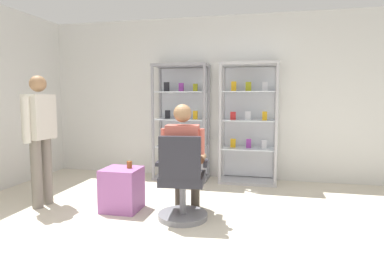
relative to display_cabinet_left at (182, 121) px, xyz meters
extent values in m
cube|color=silver|center=(0.55, 0.24, 0.39)|extent=(6.00, 0.10, 2.70)
cylinder|color=gray|center=(-0.42, -0.26, -0.01)|extent=(0.05, 0.05, 1.90)
cylinder|color=gray|center=(0.43, -0.26, -0.01)|extent=(0.05, 0.05, 1.90)
cylinder|color=gray|center=(-0.42, 0.14, -0.01)|extent=(0.05, 0.05, 1.90)
cylinder|color=gray|center=(0.43, 0.14, -0.01)|extent=(0.05, 0.05, 1.90)
cube|color=gray|center=(0.00, -0.06, 0.92)|extent=(0.90, 0.45, 0.04)
cube|color=gray|center=(0.00, -0.06, -0.94)|extent=(0.90, 0.45, 0.04)
cube|color=silver|center=(0.00, 0.15, -0.01)|extent=(0.84, 0.02, 1.80)
cube|color=silver|center=(0.00, -0.06, -0.41)|extent=(0.82, 0.39, 0.02)
cube|color=purple|center=(-0.29, -0.10, -0.34)|extent=(0.08, 0.04, 0.13)
cube|color=black|center=(-0.15, -0.08, -0.34)|extent=(0.09, 0.04, 0.13)
cube|color=purple|center=(0.00, -0.03, -0.33)|extent=(0.09, 0.04, 0.14)
cube|color=black|center=(0.14, -0.04, -0.33)|extent=(0.09, 0.04, 0.15)
cube|color=black|center=(0.28, -0.03, -0.33)|extent=(0.09, 0.04, 0.14)
cube|color=silver|center=(0.00, -0.06, 0.04)|extent=(0.82, 0.39, 0.02)
cube|color=black|center=(-0.24, -0.03, 0.12)|extent=(0.09, 0.05, 0.14)
cube|color=#264CB2|center=(0.01, -0.02, 0.11)|extent=(0.07, 0.04, 0.13)
cube|color=gold|center=(0.24, -0.06, 0.12)|extent=(0.07, 0.05, 0.14)
cube|color=silver|center=(0.00, -0.06, 0.49)|extent=(0.82, 0.39, 0.02)
cube|color=black|center=(-0.25, -0.06, 0.57)|extent=(0.09, 0.05, 0.15)
cube|color=purple|center=(0.00, -0.03, 0.57)|extent=(0.08, 0.05, 0.14)
cube|color=#999919|center=(0.24, -0.05, 0.56)|extent=(0.07, 0.04, 0.12)
cylinder|color=#B7B7BC|center=(0.68, -0.26, -0.01)|extent=(0.05, 0.05, 1.90)
cylinder|color=#B7B7BC|center=(1.53, -0.26, -0.01)|extent=(0.05, 0.05, 1.90)
cylinder|color=#B7B7BC|center=(0.68, 0.14, -0.01)|extent=(0.05, 0.05, 1.90)
cylinder|color=#B7B7BC|center=(1.53, 0.14, -0.01)|extent=(0.05, 0.05, 1.90)
cube|color=#B7B7BC|center=(1.10, -0.06, 0.92)|extent=(0.90, 0.45, 0.04)
cube|color=#B7B7BC|center=(1.10, -0.06, -0.94)|extent=(0.90, 0.45, 0.04)
cube|color=silver|center=(1.10, 0.15, -0.01)|extent=(0.84, 0.02, 1.80)
cube|color=silver|center=(1.10, -0.06, -0.41)|extent=(0.82, 0.39, 0.02)
cube|color=gold|center=(0.86, -0.04, -0.33)|extent=(0.08, 0.04, 0.14)
cube|color=purple|center=(1.11, -0.04, -0.33)|extent=(0.08, 0.04, 0.14)
cube|color=silver|center=(1.35, -0.04, -0.34)|extent=(0.08, 0.05, 0.12)
cube|color=silver|center=(1.10, -0.06, 0.04)|extent=(0.82, 0.39, 0.02)
cube|color=red|center=(0.86, -0.09, 0.11)|extent=(0.09, 0.05, 0.13)
cube|color=silver|center=(1.09, -0.05, 0.11)|extent=(0.09, 0.05, 0.13)
cube|color=gold|center=(1.35, -0.09, 0.12)|extent=(0.07, 0.05, 0.14)
cube|color=silver|center=(1.10, -0.06, 0.49)|extent=(0.82, 0.39, 0.02)
cube|color=gold|center=(0.86, -0.05, 0.58)|extent=(0.08, 0.05, 0.16)
cube|color=#999919|center=(1.09, -0.08, 0.57)|extent=(0.09, 0.05, 0.14)
cube|color=silver|center=(1.35, -0.02, 0.57)|extent=(0.09, 0.05, 0.14)
cylinder|color=slate|center=(0.47, -1.81, -0.93)|extent=(0.56, 0.56, 0.06)
cylinder|color=slate|center=(0.47, -1.81, -0.73)|extent=(0.07, 0.07, 0.41)
cube|color=#26262D|center=(0.47, -1.81, -0.50)|extent=(0.53, 0.53, 0.10)
cube|color=#26262D|center=(0.50, -2.01, -0.23)|extent=(0.45, 0.13, 0.45)
cube|color=#26262D|center=(0.73, -1.78, -0.32)|extent=(0.07, 0.30, 0.04)
cube|color=#26262D|center=(0.21, -1.83, -0.32)|extent=(0.07, 0.30, 0.04)
cylinder|color=#3F382D|center=(0.55, -1.60, -0.40)|extent=(0.18, 0.41, 0.14)
cylinder|color=#3F382D|center=(0.53, -1.40, -0.68)|extent=(0.11, 0.11, 0.56)
cylinder|color=#3F382D|center=(0.35, -1.62, -0.40)|extent=(0.18, 0.41, 0.14)
cylinder|color=#3F382D|center=(0.33, -1.42, -0.68)|extent=(0.11, 0.11, 0.56)
cube|color=#BF594C|center=(0.47, -1.81, -0.15)|extent=(0.38, 0.26, 0.50)
sphere|color=#99704C|center=(0.47, -1.81, 0.23)|extent=(0.20, 0.20, 0.20)
cylinder|color=#BF594C|center=(0.67, -1.78, -0.08)|extent=(0.09, 0.09, 0.28)
cylinder|color=#99704C|center=(0.65, -1.61, -0.30)|extent=(0.11, 0.31, 0.08)
cylinder|color=#BF594C|center=(0.27, -1.83, -0.08)|extent=(0.09, 0.09, 0.28)
cylinder|color=#99704C|center=(0.25, -1.65, -0.30)|extent=(0.11, 0.31, 0.08)
cube|color=#9E599E|center=(-0.31, -1.70, -0.70)|extent=(0.44, 0.41, 0.51)
cylinder|color=brown|center=(-0.23, -1.66, -0.41)|extent=(0.06, 0.06, 0.09)
cylinder|color=slate|center=(-1.37, -1.86, -0.54)|extent=(0.13, 0.13, 0.85)
cylinder|color=beige|center=(-1.37, -1.99, 0.14)|extent=(0.09, 0.09, 0.55)
cylinder|color=slate|center=(-1.36, -1.68, -0.54)|extent=(0.13, 0.13, 0.85)
cylinder|color=beige|center=(-1.35, -1.55, 0.14)|extent=(0.09, 0.09, 0.55)
cube|color=beige|center=(-1.36, -1.77, 0.16)|extent=(0.24, 0.37, 0.55)
sphere|color=#99704C|center=(-1.36, -1.77, 0.57)|extent=(0.20, 0.20, 0.20)
camera|label=1|loc=(1.36, -5.26, 0.41)|focal=30.41mm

